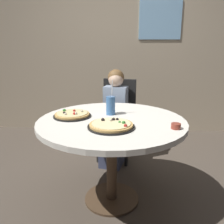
{
  "coord_description": "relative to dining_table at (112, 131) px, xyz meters",
  "views": [
    {
      "loc": [
        0.11,
        -1.83,
        1.32
      ],
      "look_at": [
        0.0,
        0.05,
        0.8
      ],
      "focal_mm": 37.83,
      "sensor_mm": 36.0,
      "label": 1
    }
  ],
  "objects": [
    {
      "name": "ground_plane",
      "position": [
        0.0,
        0.0,
        -0.65
      ],
      "size": [
        8.0,
        8.0,
        0.0
      ],
      "primitive_type": "plane",
      "color": "#4C4238"
    },
    {
      "name": "pizza_veggie",
      "position": [
        0.01,
        -0.19,
        0.11
      ],
      "size": [
        0.35,
        0.35,
        0.05
      ],
      "color": "black",
      "rests_on": "dining_table"
    },
    {
      "name": "chair_wooden",
      "position": [
        0.02,
        0.92,
        -0.12
      ],
      "size": [
        0.48,
        0.48,
        0.95
      ],
      "color": "black",
      "rests_on": "ground_plane"
    },
    {
      "name": "soda_cup",
      "position": [
        -0.02,
        0.15,
        0.18
      ],
      "size": [
        0.08,
        0.08,
        0.31
      ],
      "color": "#3F72B2",
      "rests_on": "dining_table"
    },
    {
      "name": "dining_table",
      "position": [
        0.0,
        0.0,
        0.0
      ],
      "size": [
        1.21,
        1.21,
        0.75
      ],
      "color": "silver",
      "rests_on": "ground_plane"
    },
    {
      "name": "wall_with_window",
      "position": [
        0.0,
        1.93,
        0.8
      ],
      "size": [
        5.2,
        0.14,
        2.9
      ],
      "color": "tan",
      "rests_on": "ground_plane"
    },
    {
      "name": "pizza_cheese",
      "position": [
        -0.34,
        0.07,
        0.11
      ],
      "size": [
        0.32,
        0.32,
        0.05
      ],
      "color": "black",
      "rests_on": "dining_table"
    },
    {
      "name": "sauce_bowl",
      "position": [
        0.48,
        -0.2,
        0.12
      ],
      "size": [
        0.07,
        0.07,
        0.04
      ],
      "primitive_type": "cylinder",
      "color": "brown",
      "rests_on": "dining_table"
    },
    {
      "name": "diner_child",
      "position": [
        -0.02,
        0.74,
        -0.17
      ],
      "size": [
        0.33,
        0.43,
        1.08
      ],
      "color": "#3F4766",
      "rests_on": "ground_plane"
    }
  ]
}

